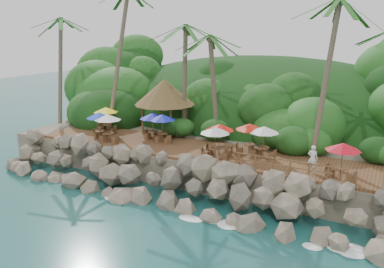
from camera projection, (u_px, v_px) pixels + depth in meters
The scene contains 12 objects.
ground at pixel (148, 207), 24.92m from camera, with size 140.00×140.00×0.00m, color #19514F.
land_base at pixel (240, 134), 38.35m from camera, with size 32.00×25.20×2.10m, color gray.
jungle_hill at pixel (263, 128), 45.04m from camera, with size 44.80×28.00×15.40m, color #143811.
seawall at pixel (164, 180), 26.34m from camera, with size 29.00×4.00×2.30m, color gray, non-canonical shape.
terrace at pixel (192, 149), 29.50m from camera, with size 26.00×5.00×0.20m, color brown.
jungle_foliage at pixel (235, 147), 37.76m from camera, with size 44.00×16.00×12.00m, color #143811, non-canonical shape.
foam_line at pixel (151, 205), 25.17m from camera, with size 25.20×0.80×0.06m.
palms at pixel (201, 16), 29.61m from camera, with size 33.82×7.41×13.31m.
palapa at pixel (165, 92), 33.45m from camera, with size 5.21×5.21×4.60m.
dining_clusters at pixel (184, 125), 28.83m from camera, with size 21.48×4.37×2.24m.
railing at pixel (281, 165), 23.98m from camera, with size 6.10×0.10×1.00m.
waiter at pixel (313, 159), 24.32m from camera, with size 0.63×0.41×1.72m, color silver.
Camera 1 is at (13.12, -19.00, 10.81)m, focal length 36.80 mm.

